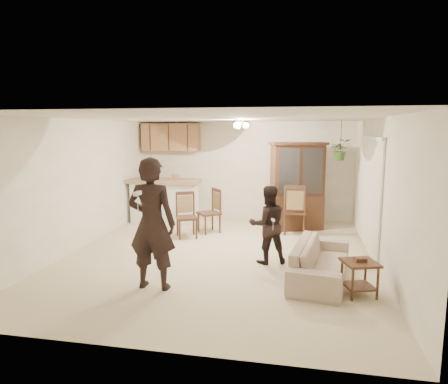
% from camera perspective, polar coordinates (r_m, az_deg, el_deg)
% --- Properties ---
extents(floor, '(6.50, 6.50, 0.00)m').
position_cam_1_polar(floor, '(7.43, -0.78, -9.11)').
color(floor, beige).
rests_on(floor, ground).
extents(ceiling, '(5.50, 6.50, 0.02)m').
position_cam_1_polar(ceiling, '(7.07, -0.82, 10.55)').
color(ceiling, silver).
rests_on(ceiling, wall_back).
extents(wall_back, '(5.50, 0.02, 2.50)m').
position_cam_1_polar(wall_back, '(10.32, 2.88, 3.08)').
color(wall_back, white).
rests_on(wall_back, ground).
extents(wall_front, '(5.50, 0.02, 2.50)m').
position_cam_1_polar(wall_front, '(4.08, -10.19, -6.16)').
color(wall_front, white).
rests_on(wall_front, ground).
extents(wall_left, '(0.02, 6.50, 2.50)m').
position_cam_1_polar(wall_left, '(8.15, -20.08, 0.98)').
color(wall_left, white).
rests_on(wall_left, ground).
extents(wall_right, '(0.02, 6.50, 2.50)m').
position_cam_1_polar(wall_right, '(7.12, 21.43, -0.18)').
color(wall_right, white).
rests_on(wall_right, ground).
extents(breakfast_bar, '(1.60, 0.55, 1.00)m').
position_cam_1_polar(breakfast_bar, '(10.00, -8.45, -1.54)').
color(breakfast_bar, white).
rests_on(breakfast_bar, floor).
extents(bar_top, '(1.75, 0.70, 0.08)m').
position_cam_1_polar(bar_top, '(9.91, -8.52, 1.59)').
color(bar_top, '#A07D60').
rests_on(bar_top, breakfast_bar).
extents(upper_cabinets, '(1.50, 0.34, 0.70)m').
position_cam_1_polar(upper_cabinets, '(10.53, -7.60, 7.77)').
color(upper_cabinets, brown).
rests_on(upper_cabinets, wall_back).
extents(vertical_blinds, '(0.06, 2.30, 2.10)m').
position_cam_1_polar(vertical_blinds, '(8.01, 19.95, -0.23)').
color(vertical_blinds, silver).
rests_on(vertical_blinds, wall_right).
extents(ceiling_fixture, '(0.36, 0.36, 0.20)m').
position_cam_1_polar(ceiling_fixture, '(8.21, 2.30, 9.62)').
color(ceiling_fixture, beige).
rests_on(ceiling_fixture, ceiling).
extents(hanging_plant, '(0.43, 0.37, 0.48)m').
position_cam_1_polar(hanging_plant, '(9.37, 16.30, 5.82)').
color(hanging_plant, '#2B5020').
rests_on(hanging_plant, ceiling).
extents(plant_cord, '(0.01, 0.01, 0.65)m').
position_cam_1_polar(plant_cord, '(9.36, 16.39, 7.81)').
color(plant_cord, black).
rests_on(plant_cord, ceiling).
extents(sofa, '(1.01, 1.96, 0.73)m').
position_cam_1_polar(sofa, '(6.44, 13.69, -8.82)').
color(sofa, beige).
rests_on(sofa, floor).
extents(adult, '(0.67, 0.45, 1.80)m').
position_cam_1_polar(adult, '(5.84, -10.26, -5.09)').
color(adult, black).
rests_on(adult, floor).
extents(child, '(0.79, 0.71, 1.35)m').
position_cam_1_polar(child, '(6.93, 6.27, -4.68)').
color(child, black).
rests_on(child, floor).
extents(china_hutch, '(1.37, 0.91, 2.02)m').
position_cam_1_polar(china_hutch, '(9.32, 10.40, 0.73)').
color(china_hutch, '#361E13').
rests_on(china_hutch, floor).
extents(side_table, '(0.56, 0.56, 0.55)m').
position_cam_1_polar(side_table, '(5.99, 18.76, -11.52)').
color(side_table, '#361E13').
rests_on(side_table, floor).
extents(chair_bar, '(0.57, 0.57, 0.97)m').
position_cam_1_polar(chair_bar, '(8.62, -5.34, -4.71)').
color(chair_bar, '#361E13').
rests_on(chair_bar, floor).
extents(chair_hutch_left, '(0.62, 0.62, 0.99)m').
position_cam_1_polar(chair_hutch_left, '(9.01, -2.15, -4.04)').
color(chair_hutch_left, '#361E13').
rests_on(chair_hutch_left, floor).
extents(chair_hutch_right, '(0.51, 0.51, 1.11)m').
position_cam_1_polar(chair_hutch_right, '(9.03, 10.10, -3.91)').
color(chair_hutch_right, '#361E13').
rests_on(chair_hutch_right, floor).
extents(controller_adult, '(0.06, 0.17, 0.05)m').
position_cam_1_polar(controller_adult, '(5.32, -12.27, -0.20)').
color(controller_adult, silver).
rests_on(controller_adult, adult).
extents(controller_child, '(0.07, 0.12, 0.04)m').
position_cam_1_polar(controller_child, '(6.60, 7.03, -3.98)').
color(controller_child, silver).
rests_on(controller_child, child).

